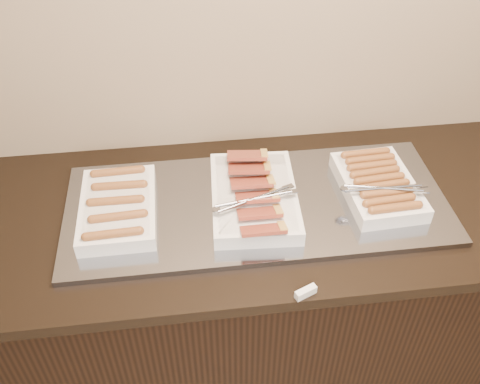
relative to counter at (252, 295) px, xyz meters
name	(u,v)px	position (x,y,z in m)	size (l,w,h in m)	color
counter	(252,295)	(0.00, 0.00, 0.00)	(2.06, 0.76, 0.90)	black
warming_tray	(257,205)	(0.01, 0.00, 0.46)	(1.20, 0.50, 0.02)	gray
dish_left	(118,207)	(-0.42, 0.00, 0.50)	(0.23, 0.34, 0.07)	white
dish_center	(254,196)	(0.00, 0.00, 0.50)	(0.29, 0.42, 0.09)	white
dish_right	(378,185)	(0.40, 0.00, 0.50)	(0.27, 0.34, 0.08)	white
label_holder	(306,292)	(0.09, -0.36, 0.46)	(0.06, 0.02, 0.02)	white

